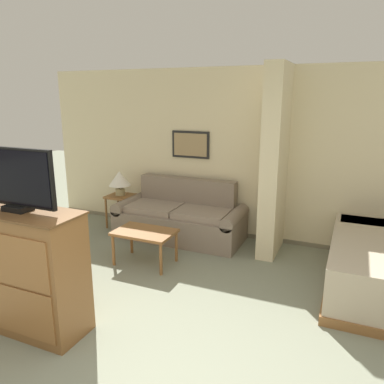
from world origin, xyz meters
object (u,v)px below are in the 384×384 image
at_px(table_lamp, 120,179).
at_px(tv, 14,179).
at_px(tv_dresser, 25,271).
at_px(coffee_table, 145,235).
at_px(couch, 180,218).

relative_size(table_lamp, tv, 0.46).
distance_m(table_lamp, tv_dresser, 2.91).
height_order(coffee_table, tv_dresser, tv_dresser).
distance_m(couch, tv_dresser, 2.77).
relative_size(coffee_table, tv_dresser, 0.66).
height_order(table_lamp, tv_dresser, tv_dresser).
distance_m(tv_dresser, tv, 0.88).
height_order(couch, coffee_table, couch).
relative_size(couch, tv_dresser, 1.68).
bearing_deg(coffee_table, tv, -100.19).
distance_m(coffee_table, tv, 2.00).
xyz_separation_m(couch, tv_dresser, (-0.32, -2.74, 0.27)).
bearing_deg(couch, tv_dresser, -96.66).
height_order(couch, table_lamp, table_lamp).
xyz_separation_m(couch, coffee_table, (-0.02, -1.06, 0.08)).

